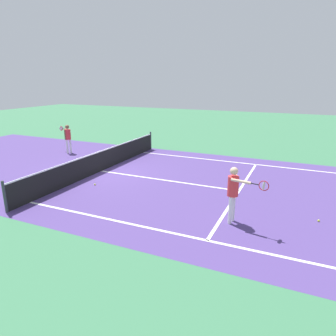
% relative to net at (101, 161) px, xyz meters
% --- Properties ---
extents(ground_plane, '(60.00, 60.00, 0.00)m').
position_rel_net_xyz_m(ground_plane, '(0.00, 0.00, -0.49)').
color(ground_plane, '#38724C').
extents(court_surface_inbounds, '(10.62, 24.40, 0.00)m').
position_rel_net_xyz_m(court_surface_inbounds, '(0.00, 0.00, -0.49)').
color(court_surface_inbounds, '#4C387A').
rests_on(court_surface_inbounds, ground_plane).
extents(line_sideline_left, '(0.10, 11.89, 0.01)m').
position_rel_net_xyz_m(line_sideline_left, '(-4.11, -5.95, -0.49)').
color(line_sideline_left, white).
rests_on(line_sideline_left, ground_plane).
extents(line_sideline_right, '(0.10, 11.89, 0.01)m').
position_rel_net_xyz_m(line_sideline_right, '(4.11, -5.95, -0.49)').
color(line_sideline_right, white).
rests_on(line_sideline_right, ground_plane).
extents(line_service_near, '(8.22, 0.10, 0.01)m').
position_rel_net_xyz_m(line_service_near, '(0.00, -6.40, -0.49)').
color(line_service_near, white).
rests_on(line_service_near, ground_plane).
extents(line_center_service, '(0.10, 6.40, 0.01)m').
position_rel_net_xyz_m(line_center_service, '(0.00, -3.20, -0.49)').
color(line_center_service, white).
rests_on(line_center_service, ground_plane).
extents(net, '(10.16, 0.09, 1.07)m').
position_rel_net_xyz_m(net, '(0.00, 0.00, 0.00)').
color(net, '#33383D').
rests_on(net, ground_plane).
extents(player_near, '(0.66, 1.18, 1.71)m').
position_rel_net_xyz_m(player_near, '(-2.77, -6.75, 0.58)').
color(player_near, white).
rests_on(player_near, ground_plane).
extents(player_far, '(0.73, 1.12, 1.64)m').
position_rel_net_xyz_m(player_far, '(2.22, 3.86, 0.53)').
color(player_far, white).
rests_on(player_far, ground_plane).
extents(tennis_ball_by_baseline, '(0.07, 0.07, 0.07)m').
position_rel_net_xyz_m(tennis_ball_by_baseline, '(-1.66, -9.12, -0.46)').
color(tennis_ball_by_baseline, '#CCE033').
rests_on(tennis_ball_by_baseline, ground_plane).
extents(tennis_ball_near_net, '(0.07, 0.07, 0.07)m').
position_rel_net_xyz_m(tennis_ball_near_net, '(-1.73, -0.95, -0.46)').
color(tennis_ball_near_net, '#CCE033').
rests_on(tennis_ball_near_net, ground_plane).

